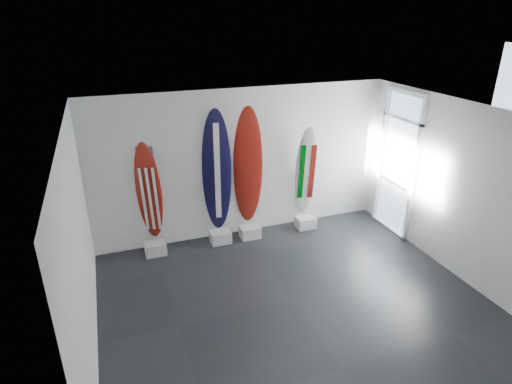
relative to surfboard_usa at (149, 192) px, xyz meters
name	(u,v)px	position (x,y,z in m)	size (l,w,h in m)	color
floor	(293,299)	(1.89, -2.28, -1.25)	(6.00, 6.00, 0.00)	black
ceiling	(300,117)	(1.89, -2.28, 1.75)	(6.00, 6.00, 0.00)	white
wall_back	(243,164)	(1.89, 0.22, 0.25)	(6.00, 6.00, 0.00)	silver
wall_front	(405,324)	(1.89, -4.78, 0.25)	(6.00, 6.00, 0.00)	silver
wall_left	(80,253)	(-1.11, -2.28, 0.25)	(5.00, 5.00, 0.00)	silver
wall_right	(456,190)	(4.89, -2.28, 0.25)	(5.00, 5.00, 0.00)	silver
display_block_usa	(156,248)	(0.00, -0.10, -1.13)	(0.40, 0.30, 0.24)	silver
surfboard_usa	(149,192)	(0.00, 0.00, 0.00)	(0.46, 0.08, 2.04)	maroon
display_block_navy	(221,237)	(1.29, -0.10, -1.13)	(0.40, 0.30, 0.24)	silver
surfboard_navy	(217,172)	(1.29, 0.00, 0.23)	(0.56, 0.08, 2.48)	black
display_block_swiss	(250,232)	(1.92, -0.10, -1.13)	(0.40, 0.30, 0.24)	silver
surfboard_swiss	(248,168)	(1.92, 0.00, 0.25)	(0.57, 0.08, 2.53)	maroon
display_block_italy	(306,222)	(3.18, -0.10, -1.13)	(0.40, 0.30, 0.24)	silver
surfboard_italy	(306,172)	(3.18, 0.00, -0.01)	(0.46, 0.08, 2.03)	silver
wall_outlet	(123,235)	(-0.56, 0.20, -0.90)	(0.09, 0.02, 0.13)	silver
glass_door	(397,165)	(4.86, -0.73, 0.18)	(0.12, 1.16, 2.85)	white
balcony	(442,198)	(6.19, -0.73, -0.75)	(2.80, 2.20, 1.20)	slate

